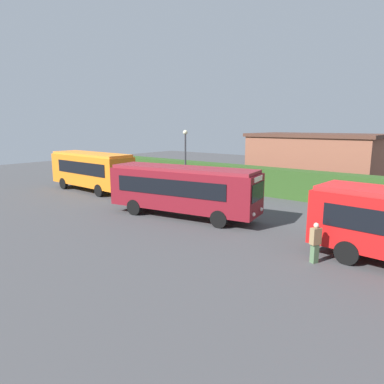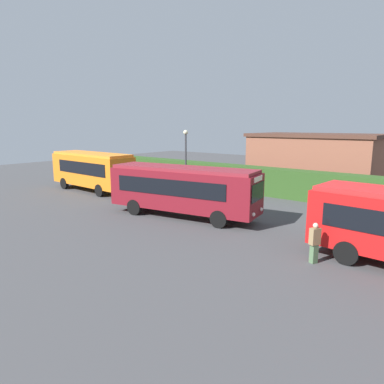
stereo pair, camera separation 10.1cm
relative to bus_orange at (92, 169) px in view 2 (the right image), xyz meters
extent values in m
plane|color=#424244|center=(13.48, -0.48, -1.89)|extent=(81.11, 81.11, 0.00)
cube|color=orange|center=(0.01, 0.00, -0.07)|extent=(8.65, 2.72, 2.54)
cube|color=orange|center=(0.01, 0.00, 1.30)|extent=(8.39, 2.51, 0.20)
cube|color=black|center=(0.28, -1.29, 0.24)|extent=(6.71, 0.18, 1.02)
cube|color=black|center=(0.33, 1.28, 0.24)|extent=(6.71, 0.18, 1.02)
cube|color=black|center=(-4.31, 0.09, 0.24)|extent=(0.08, 2.09, 1.07)
cube|color=silver|center=(-4.31, 0.09, 1.02)|extent=(0.07, 1.40, 0.28)
cylinder|color=black|center=(-2.68, -1.12, -1.39)|extent=(1.01, 0.30, 1.00)
cylinder|color=black|center=(-2.64, 1.23, -1.39)|extent=(1.01, 0.30, 1.00)
cylinder|color=black|center=(2.65, -1.23, -1.39)|extent=(1.01, 0.30, 1.00)
cylinder|color=black|center=(2.70, 1.12, -1.39)|extent=(1.01, 0.30, 1.00)
sphere|color=silver|center=(-4.34, -0.61, -0.99)|extent=(0.22, 0.22, 0.22)
sphere|color=silver|center=(-4.31, 0.79, -0.99)|extent=(0.22, 0.22, 0.22)
cube|color=maroon|center=(11.87, -1.74, -0.15)|extent=(9.79, 4.05, 2.38)
cube|color=maroon|center=(11.87, -1.74, 1.14)|extent=(9.47, 3.81, 0.20)
cube|color=black|center=(11.36, -0.59, 0.14)|extent=(7.31, 1.35, 0.95)
cube|color=black|center=(11.79, -2.99, 0.14)|extent=(7.31, 1.35, 0.95)
cube|color=black|center=(16.57, -0.89, 0.14)|extent=(0.39, 1.95, 1.00)
cube|color=silver|center=(16.57, -0.89, 0.86)|extent=(0.27, 1.31, 0.28)
cylinder|color=black|center=(14.58, -0.13, -1.39)|extent=(1.03, 0.45, 1.00)
cylinder|color=black|center=(14.97, -2.30, -1.39)|extent=(1.03, 0.45, 1.00)
cylinder|color=black|center=(8.77, -1.17, -1.39)|extent=(1.03, 0.45, 1.00)
cylinder|color=black|center=(9.16, -3.34, -1.39)|extent=(1.03, 0.45, 1.00)
sphere|color=silver|center=(16.46, -0.24, -0.99)|extent=(0.22, 0.22, 0.22)
sphere|color=silver|center=(16.70, -1.54, -0.99)|extent=(0.22, 0.22, 0.22)
cylinder|color=black|center=(22.15, -0.94, -1.39)|extent=(1.02, 0.34, 1.00)
cylinder|color=black|center=(21.99, -3.28, -1.39)|extent=(1.02, 0.34, 1.00)
cube|color=#4C6B47|center=(20.91, -3.95, -1.49)|extent=(0.33, 0.35, 0.80)
cube|color=olive|center=(20.91, -3.95, -0.74)|extent=(0.42, 0.49, 0.70)
sphere|color=beige|center=(20.91, -3.95, -0.28)|extent=(0.22, 0.22, 0.22)
cube|color=olive|center=(21.11, -0.18, -1.50)|extent=(0.28, 0.33, 0.78)
cube|color=#4C6B47|center=(21.11, -0.18, -0.76)|extent=(0.32, 0.50, 0.68)
sphere|color=beige|center=(21.11, -0.18, -0.31)|extent=(0.21, 0.21, 0.21)
cube|color=#2C4E1E|center=(13.48, 7.94, -0.78)|extent=(52.56, 1.58, 2.22)
cube|color=brown|center=(14.21, 14.07, 0.40)|extent=(10.81, 6.37, 4.57)
cube|color=#4C2D23|center=(14.21, 14.07, 2.84)|extent=(11.24, 6.63, 0.30)
cone|color=orange|center=(7.92, 4.63, -1.59)|extent=(0.36, 0.36, 0.60)
cylinder|color=#38383D|center=(7.96, 3.15, 0.56)|extent=(0.14, 0.14, 4.89)
sphere|color=beige|center=(7.96, 3.15, 3.19)|extent=(0.36, 0.36, 0.36)
camera|label=1|loc=(25.57, -17.81, 3.75)|focal=32.63mm
camera|label=2|loc=(25.65, -17.74, 3.75)|focal=32.63mm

